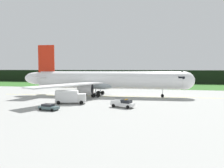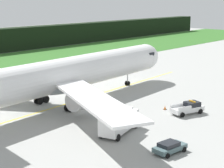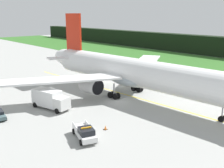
% 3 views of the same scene
% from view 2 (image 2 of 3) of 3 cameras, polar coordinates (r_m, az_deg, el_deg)
% --- Properties ---
extents(ground, '(320.00, 320.00, 0.00)m').
position_cam_2_polar(ground, '(61.45, -4.36, -3.65)').
color(ground, '#9E9F9B').
extents(taxiway_centerline_main, '(69.68, 4.61, 0.01)m').
position_cam_2_polar(taxiway_centerline_main, '(65.02, -6.23, -2.77)').
color(taxiway_centerline_main, yellow).
rests_on(taxiway_centerline_main, ground).
extents(airliner, '(53.70, 47.37, 16.10)m').
position_cam_2_polar(airliner, '(63.41, -6.77, 1.38)').
color(airliner, white).
rests_on(airliner, ground).
extents(ops_pickup_truck, '(5.58, 3.50, 1.94)m').
position_cam_2_polar(ops_pickup_truck, '(59.51, 11.26, -3.50)').
color(ops_pickup_truck, white).
rests_on(ops_pickup_truck, ground).
extents(catering_truck, '(7.60, 4.15, 3.42)m').
position_cam_2_polar(catering_truck, '(49.85, 0.99, -5.42)').
color(catering_truck, silver).
rests_on(catering_truck, ground).
extents(staff_car, '(4.30, 2.52, 1.30)m').
position_cam_2_polar(staff_car, '(44.59, 8.54, -9.22)').
color(staff_car, '#496265').
rests_on(staff_car, ground).
extents(apron_cone, '(0.49, 0.49, 0.61)m').
position_cam_2_polar(apron_cone, '(61.25, 7.86, -3.50)').
color(apron_cone, black).
rests_on(apron_cone, ground).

